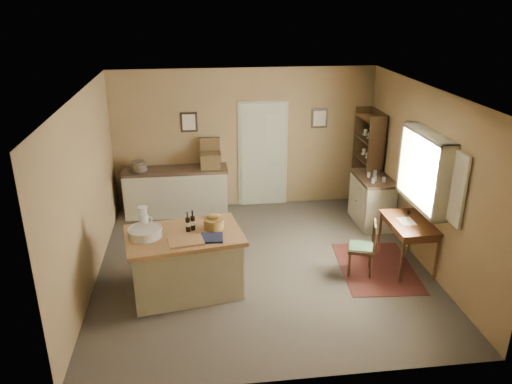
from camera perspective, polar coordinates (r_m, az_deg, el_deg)
ground at (r=7.87m, az=0.69°, el=-8.40°), size 5.00×5.00×0.00m
wall_back at (r=9.65m, az=-1.30°, el=6.06°), size 5.00×0.10×2.70m
wall_front at (r=5.06m, az=4.65°, el=-9.18°), size 5.00×0.10×2.70m
wall_left at (r=7.39m, az=-18.83°, el=-0.07°), size 0.10×5.00×2.70m
wall_right at (r=8.00m, az=18.77°, el=1.58°), size 0.10×5.00×2.70m
ceiling at (r=6.93m, az=0.79°, el=11.33°), size 5.00×5.00×0.00m
door at (r=9.74m, az=0.79°, el=4.42°), size 0.97×0.06×2.11m
framed_prints at (r=9.56m, az=-0.10°, el=8.21°), size 2.82×0.02×0.38m
window at (r=7.74m, az=19.04°, el=2.44°), size 0.25×1.99×1.12m
work_island at (r=7.08m, az=-8.14°, el=-7.82°), size 1.70×1.25×1.20m
sideboard at (r=9.60m, az=-9.05°, el=0.24°), size 1.96×0.56×1.18m
rug at (r=8.03m, az=13.59°, el=-8.38°), size 1.22×1.68×0.01m
writing_desk at (r=7.89m, az=17.08°, el=-3.83°), size 0.60×0.99×0.82m
desk_chair at (r=7.66m, az=11.91°, el=-6.28°), size 0.48×0.48×0.83m
right_cabinet at (r=9.33m, az=13.08°, el=-0.86°), size 0.57×1.03×0.99m
shelving_unit at (r=9.81m, az=12.86°, el=3.45°), size 0.33×0.87×1.94m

